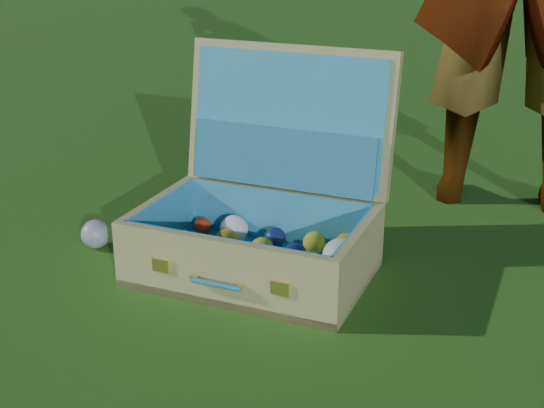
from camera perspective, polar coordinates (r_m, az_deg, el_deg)
The scene contains 3 objects.
ground at distance 1.93m, azimuth -3.33°, elevation -5.44°, with size 60.00×60.00×0.00m, color #215114.
stray_ball at distance 2.12m, azimuth -13.15°, elevation -2.22°, with size 0.08×0.08×0.08m, color #446EB2.
suitcase at distance 1.93m, azimuth -0.32°, elevation -0.35°, with size 0.68×0.62×0.54m.
Camera 1 is at (1.15, -1.28, 0.86)m, focal length 50.00 mm.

